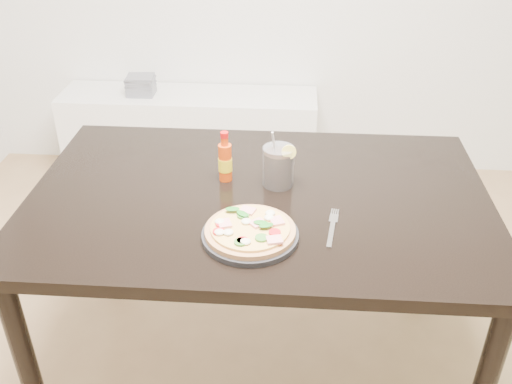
# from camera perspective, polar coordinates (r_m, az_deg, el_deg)

# --- Properties ---
(dining_table) EXTENTS (1.40, 0.90, 0.75)m
(dining_table) POSITION_cam_1_polar(r_m,az_deg,el_deg) (1.78, 0.28, -2.48)
(dining_table) COLOR black
(dining_table) RESTS_ON ground
(plate) EXTENTS (0.26, 0.26, 0.02)m
(plate) POSITION_cam_1_polar(r_m,az_deg,el_deg) (1.54, -0.59, -4.37)
(plate) COLOR black
(plate) RESTS_ON dining_table
(pizza) EXTENTS (0.24, 0.24, 0.03)m
(pizza) POSITION_cam_1_polar(r_m,az_deg,el_deg) (1.53, -0.63, -3.76)
(pizza) COLOR tan
(pizza) RESTS_ON plate
(hot_sauce_bottle) EXTENTS (0.05, 0.05, 0.16)m
(hot_sauce_bottle) POSITION_cam_1_polar(r_m,az_deg,el_deg) (1.78, -3.10, 3.09)
(hot_sauce_bottle) COLOR #CF400C
(hot_sauce_bottle) RESTS_ON dining_table
(cola_cup) EXTENTS (0.10, 0.10, 0.19)m
(cola_cup) POSITION_cam_1_polar(r_m,az_deg,el_deg) (1.76, 2.24, 2.51)
(cola_cup) COLOR black
(cola_cup) RESTS_ON dining_table
(fork) EXTENTS (0.04, 0.19, 0.00)m
(fork) POSITION_cam_1_polar(r_m,az_deg,el_deg) (1.60, 7.64, -3.42)
(fork) COLOR silver
(fork) RESTS_ON dining_table
(media_console) EXTENTS (1.40, 0.34, 0.50)m
(media_console) POSITION_cam_1_polar(r_m,az_deg,el_deg) (3.26, -6.55, 5.60)
(media_console) COLOR white
(media_console) RESTS_ON ground
(cd_stack) EXTENTS (0.14, 0.12, 0.10)m
(cd_stack) POSITION_cam_1_polar(r_m,az_deg,el_deg) (3.18, -11.45, 10.42)
(cd_stack) COLOR slate
(cd_stack) RESTS_ON media_console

